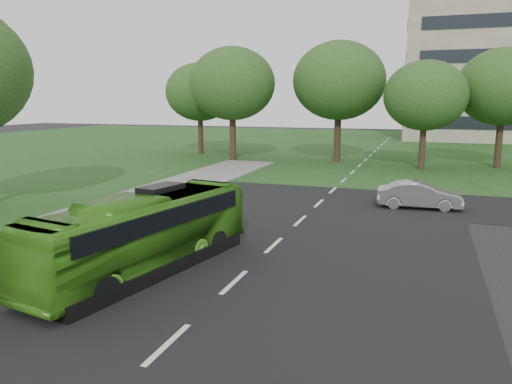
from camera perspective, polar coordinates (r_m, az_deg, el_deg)
ground at (r=16.69m, az=0.02°, el=-8.01°), size 160.00×160.00×0.00m
street_surfaces at (r=38.49m, az=10.56°, el=2.45°), size 120.00×120.00×0.15m
tree_park_a at (r=43.91m, az=-2.72°, el=12.25°), size 7.38×7.38×9.80m
tree_park_b at (r=43.45m, az=9.47°, el=12.43°), size 7.77×7.77×10.18m
tree_park_c at (r=40.31m, az=18.79°, el=10.38°), size 6.22×6.22×8.26m
tree_park_d at (r=43.51m, az=26.46°, el=10.70°), size 7.00×7.00×9.26m
tree_park_f at (r=49.97m, az=-6.44°, el=11.28°), size 6.65×6.65×8.88m
bus at (r=15.96m, az=-12.69°, el=-4.60°), size 3.62×8.93×2.42m
sedan at (r=25.92m, az=18.18°, el=-0.33°), size 4.11×1.65×1.33m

